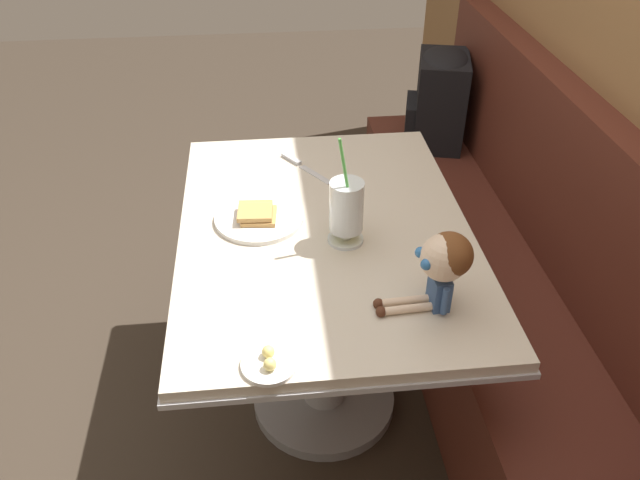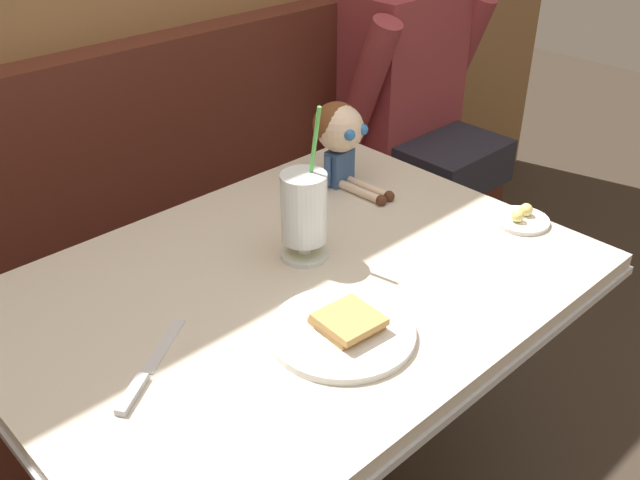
% 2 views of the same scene
% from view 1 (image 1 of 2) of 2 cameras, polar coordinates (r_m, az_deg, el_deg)
% --- Properties ---
extents(ground_plane, '(8.00, 8.00, 0.00)m').
position_cam_1_polar(ground_plane, '(2.24, -4.38, -14.78)').
color(ground_plane, '#382D23').
extents(booth_bench, '(2.60, 0.48, 1.00)m').
position_cam_1_polar(booth_bench, '(2.15, 17.38, -6.91)').
color(booth_bench, '#512319').
rests_on(booth_bench, ground).
extents(diner_table, '(1.11, 0.81, 0.74)m').
position_cam_1_polar(diner_table, '(1.86, 0.41, -3.77)').
color(diner_table, beige).
rests_on(diner_table, ground).
extents(toast_plate, '(0.25, 0.25, 0.04)m').
position_cam_1_polar(toast_plate, '(1.77, -5.59, 2.08)').
color(toast_plate, white).
rests_on(toast_plate, diner_table).
extents(milkshake_glass, '(0.10, 0.10, 0.32)m').
position_cam_1_polar(milkshake_glass, '(1.64, 2.40, 2.79)').
color(milkshake_glass, silver).
rests_on(milkshake_glass, diner_table).
extents(butter_saucer, '(0.12, 0.12, 0.04)m').
position_cam_1_polar(butter_saucer, '(1.35, -4.64, -11.02)').
color(butter_saucer, white).
rests_on(butter_saucer, diner_table).
extents(butter_knife, '(0.20, 0.15, 0.01)m').
position_cam_1_polar(butter_knife, '(2.04, -2.01, 6.97)').
color(butter_knife, silver).
rests_on(butter_knife, diner_table).
extents(seated_doll, '(0.12, 0.22, 0.20)m').
position_cam_1_polar(seated_doll, '(1.44, 11.12, -1.93)').
color(seated_doll, '#385689').
rests_on(seated_doll, diner_table).
extents(backpack, '(0.34, 0.30, 0.41)m').
position_cam_1_polar(backpack, '(2.78, 10.75, 12.62)').
color(backpack, black).
rests_on(backpack, booth_bench).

